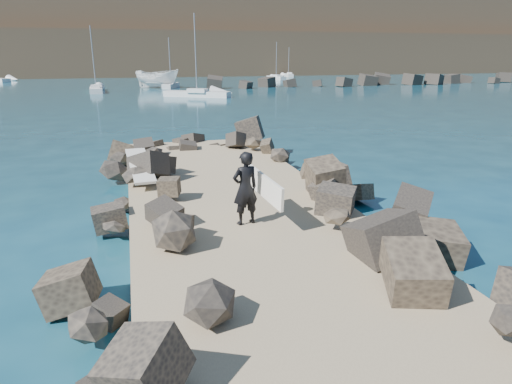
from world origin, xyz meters
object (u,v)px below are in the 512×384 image
Objects in this scene: boat_imported at (157,79)px; surfboard_resting at (140,169)px; sailboat_c at (197,94)px; surfer_with_board at (248,188)px.

surfboard_resting is at bearing -150.18° from boat_imported.
sailboat_c reaches higher than surfboard_resting.
sailboat_c is at bearing -133.97° from boat_imported.
boat_imported is at bearing 101.99° from sailboat_c.
surfer_with_board is at bearing -96.57° from sailboat_c.
surfboard_resting is at bearing -101.01° from sailboat_c.
surfboard_resting is 0.29× the size of sailboat_c.
surfboard_resting is 0.38× the size of boat_imported.
boat_imported is 58.54m from surfer_with_board.
sailboat_c is (4.90, 42.55, -1.18)m from surfer_with_board.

